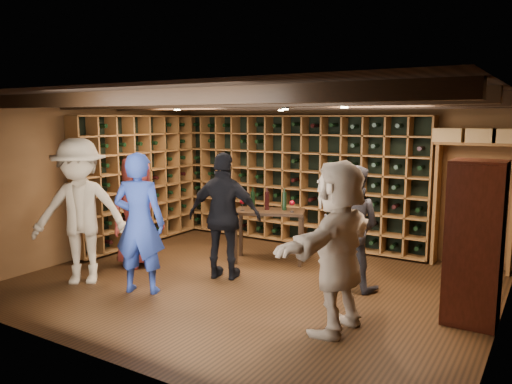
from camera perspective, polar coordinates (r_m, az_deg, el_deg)
The scene contains 13 objects.
ground at distance 6.82m, azimuth -0.69°, elevation -10.52°, with size 6.00×6.00×0.00m, color #311D0D.
room_shell at distance 6.49m, azimuth -0.48°, elevation 10.25°, with size 6.00×6.00×6.00m.
wine_rack_back at distance 8.80m, azimuth 4.50°, elevation 1.46°, with size 4.65×0.30×2.20m.
wine_rack_left at distance 8.93m, azimuth -13.35°, elevation 1.36°, with size 0.30×2.65×2.20m.
crate_shelf at distance 7.87m, azimuth 23.92°, elevation 3.00°, with size 1.20×0.32×2.07m.
display_cabinet at distance 5.86m, azimuth 23.64°, elevation -5.69°, with size 0.55×0.50×1.75m.
man_blue_shirt at distance 6.48m, azimuth -13.19°, elevation -3.48°, with size 0.66×0.43×1.80m, color navy.
man_grey_suit at distance 6.60m, azimuth 10.79°, elevation -3.97°, with size 0.79×0.62×1.63m, color black.
guest_red_floral at distance 7.70m, azimuth -13.48°, elevation -2.16°, with size 0.81×0.53×1.66m, color maroon.
guest_woman_black at distance 6.88m, azimuth -3.62°, elevation -2.78°, with size 1.03×0.43×1.76m, color black.
guest_khaki at distance 7.07m, azimuth -19.45°, elevation -2.13°, with size 1.26×0.73×1.95m, color gray.
guest_beige at distance 5.23m, azimuth 9.35°, elevation -6.19°, with size 1.67×0.53×1.80m, color gray.
tasting_table at distance 7.70m, azimuth 1.51°, elevation -2.73°, with size 1.20×0.91×1.09m.
Camera 1 is at (3.44, -5.45, 2.21)m, focal length 35.00 mm.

